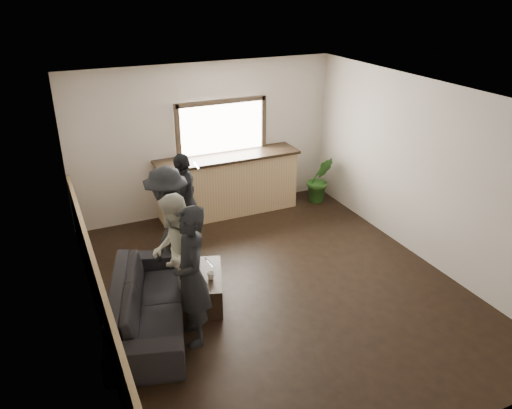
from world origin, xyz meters
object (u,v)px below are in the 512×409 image
bar_counter (228,181)px  sofa (148,302)px  person_a (192,277)px  cup_b (211,276)px  person_b (175,254)px  cup_a (191,267)px  person_d (185,201)px  coffee_table (203,287)px  person_c (169,223)px  potted_plant (320,179)px

bar_counter → sofa: 3.53m
sofa → person_a: person_a is taller
cup_b → person_b: 0.58m
cup_a → person_a: bearing=-105.9°
cup_a → person_d: (0.37, 1.45, 0.34)m
coffee_table → person_d: size_ratio=0.58×
bar_counter → person_c: bearing=-133.0°
cup_b → person_d: 1.81m
sofa → potted_plant: potted_plant is taller
cup_b → coffee_table: bearing=115.8°
bar_counter → person_d: bearing=-140.1°
cup_b → person_a: 0.82m
bar_counter → cup_b: bearing=-115.9°
coffee_table → cup_a: 0.32m
cup_a → coffee_table: bearing=-58.8°
potted_plant → person_c: size_ratio=0.54×
person_c → coffee_table: bearing=41.9°
bar_counter → potted_plant: size_ratio=2.87×
sofa → coffee_table: bearing=-60.1°
person_c → person_b: bearing=18.0°
cup_a → person_a: person_a is taller
person_b → person_d: size_ratio=1.01×
coffee_table → cup_b: 0.31m
person_b → person_d: bearing=-178.6°
sofa → person_d: size_ratio=1.39×
cup_b → person_b: bearing=157.3°
bar_counter → person_a: size_ratio=1.50×
coffee_table → cup_b: cup_b is taller
bar_counter → coffee_table: (-1.39, -2.55, -0.43)m
coffee_table → person_a: person_a is taller
person_a → person_c: person_a is taller
coffee_table → potted_plant: potted_plant is taller
sofa → person_b: size_ratio=1.38×
person_b → person_c: bearing=-167.2°
cup_b → person_a: size_ratio=0.06×
sofa → person_b: 0.70m
person_b → person_a: bearing=22.8°
cup_a → person_a: 1.01m
person_b → person_c: size_ratio=0.95×
cup_a → person_a: size_ratio=0.07×
bar_counter → person_a: bar_counter is taller
coffee_table → cup_a: bearing=121.2°
potted_plant → person_d: bearing=-167.4°
potted_plant → person_b: 4.25m
sofa → person_d: bearing=-14.9°
bar_counter → person_b: (-1.74, -2.53, 0.18)m
sofa → cup_b: (0.88, 0.05, 0.14)m
cup_b → person_d: bearing=83.7°
cup_a → person_b: person_b is taller
sofa → potted_plant: size_ratio=2.41×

